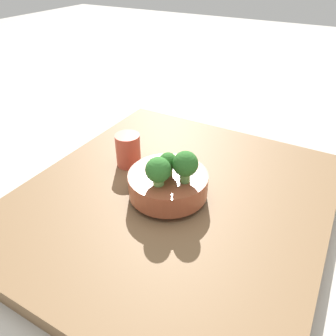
# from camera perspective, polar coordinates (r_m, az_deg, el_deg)

# --- Properties ---
(ground_plane) EXTENTS (6.00, 6.00, 0.00)m
(ground_plane) POSITION_cam_1_polar(r_m,az_deg,el_deg) (0.94, 0.89, -6.75)
(ground_plane) COLOR #ADA89E
(table) EXTENTS (0.88, 0.80, 0.05)m
(table) POSITION_cam_1_polar(r_m,az_deg,el_deg) (0.92, 0.91, -5.65)
(table) COLOR brown
(table) RESTS_ON ground_plane
(bowl) EXTENTS (0.21, 0.21, 0.07)m
(bowl) POSITION_cam_1_polar(r_m,az_deg,el_deg) (0.87, 0.00, -2.80)
(bowl) COLOR brown
(bowl) RESTS_ON table
(broccoli_floret_back) EXTENTS (0.06, 0.06, 0.09)m
(broccoli_floret_back) POSITION_cam_1_polar(r_m,az_deg,el_deg) (0.80, 3.05, 0.58)
(broccoli_floret_back) COLOR #609347
(broccoli_floret_back) RESTS_ON bowl
(broccoli_floret_center) EXTENTS (0.05, 0.05, 0.06)m
(broccoli_floret_center) POSITION_cam_1_polar(r_m,az_deg,el_deg) (0.83, 0.00, 0.95)
(broccoli_floret_center) COLOR #609347
(broccoli_floret_center) RESTS_ON bowl
(broccoli_floret_right) EXTENTS (0.06, 0.06, 0.08)m
(broccoli_floret_right) POSITION_cam_1_polar(r_m,az_deg,el_deg) (0.80, -1.73, -0.42)
(broccoli_floret_right) COLOR #7AB256
(broccoli_floret_right) RESTS_ON bowl
(cup) EXTENTS (0.08, 0.08, 0.10)m
(cup) POSITION_cam_1_polar(r_m,az_deg,el_deg) (1.01, -6.96, 3.13)
(cup) COLOR #C64C38
(cup) RESTS_ON table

